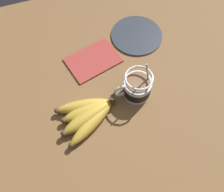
{
  "coord_description": "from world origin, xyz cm",
  "views": [
    {
      "loc": [
        15.22,
        32.27,
        73.08
      ],
      "look_at": [
        3.95,
        -0.49,
        7.42
      ],
      "focal_mm": 40.0,
      "sensor_mm": 36.0,
      "label": 1
    }
  ],
  "objects": [
    {
      "name": "table",
      "position": [
        0.0,
        0.0,
        1.6
      ],
      "size": [
        107.92,
        107.92,
        3.21
      ],
      "color": "brown",
      "rests_on": "ground"
    },
    {
      "name": "coffee_mug",
      "position": [
        -4.25,
        -1.02,
        7.03
      ],
      "size": [
        12.29,
        8.66,
        15.39
      ],
      "color": "silver",
      "rests_on": "table"
    },
    {
      "name": "banana_bunch",
      "position": [
        12.53,
        1.92,
        5.21
      ],
      "size": [
        18.67,
        15.05,
        4.46
      ],
      "color": "#4C381E",
      "rests_on": "table"
    },
    {
      "name": "napkin",
      "position": [
        4.86,
        -17.68,
        3.51
      ],
      "size": [
        19.61,
        15.9,
        0.6
      ],
      "color": "#A33833",
      "rests_on": "table"
    },
    {
      "name": "small_plate",
      "position": [
        -13.27,
        -23.13,
        3.51
      ],
      "size": [
        18.58,
        18.58,
        0.6
      ],
      "color": "#333842",
      "rests_on": "table"
    }
  ]
}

